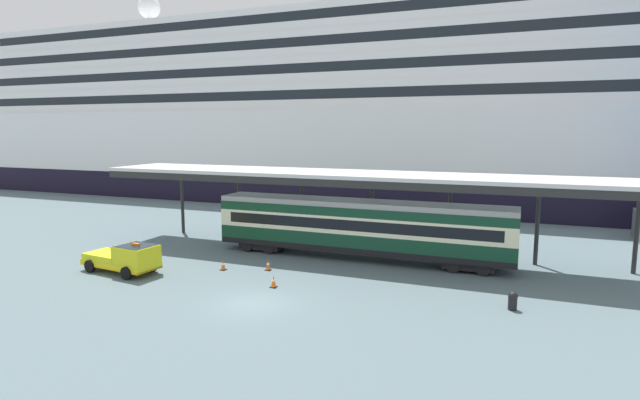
{
  "coord_description": "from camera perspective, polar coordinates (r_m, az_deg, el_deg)",
  "views": [
    {
      "loc": [
        12.57,
        -22.02,
        9.02
      ],
      "look_at": [
        0.72,
        7.58,
        4.5
      ],
      "focal_mm": 28.26,
      "sensor_mm": 36.0,
      "label": 1
    }
  ],
  "objects": [
    {
      "name": "traffic_cone_near",
      "position": [
        33.24,
        -10.91,
        -7.25
      ],
      "size": [
        0.36,
        0.36,
        0.65
      ],
      "color": "black",
      "rests_on": "ground"
    },
    {
      "name": "cruise_ship",
      "position": [
        65.28,
        18.03,
        9.17
      ],
      "size": [
        177.98,
        26.41,
        31.72
      ],
      "color": "black",
      "rests_on": "ground"
    },
    {
      "name": "train_carriage",
      "position": [
        35.03,
        4.52,
        -3.01
      ],
      "size": [
        20.63,
        2.81,
        4.11
      ],
      "color": "black",
      "rests_on": "ground"
    },
    {
      "name": "ground_plane",
      "position": [
        26.91,
        -7.59,
        -11.59
      ],
      "size": [
        400.0,
        400.0,
        0.0
      ],
      "primitive_type": "plane",
      "color": "slate"
    },
    {
      "name": "service_truck",
      "position": [
        34.06,
        -21.09,
        -6.12
      ],
      "size": [
        5.4,
        2.72,
        2.02
      ],
      "color": "yellow",
      "rests_on": "ground"
    },
    {
      "name": "platform_canopy",
      "position": [
        34.98,
        4.8,
        2.59
      ],
      "size": [
        39.85,
        5.67,
        5.99
      ],
      "color": "silver",
      "rests_on": "ground"
    },
    {
      "name": "traffic_cone_far",
      "position": [
        32.76,
        -5.9,
        -7.32
      ],
      "size": [
        0.36,
        0.36,
        0.71
      ],
      "color": "black",
      "rests_on": "ground"
    },
    {
      "name": "traffic_cone_mid",
      "position": [
        29.31,
        -5.29,
        -9.16
      ],
      "size": [
        0.36,
        0.36,
        0.72
      ],
      "color": "black",
      "rests_on": "ground"
    },
    {
      "name": "quay_bollard",
      "position": [
        27.47,
        20.99,
        -10.52
      ],
      "size": [
        0.48,
        0.48,
        0.96
      ],
      "color": "black",
      "rests_on": "ground"
    }
  ]
}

